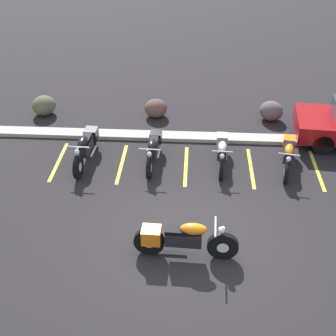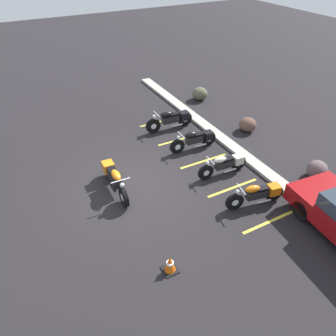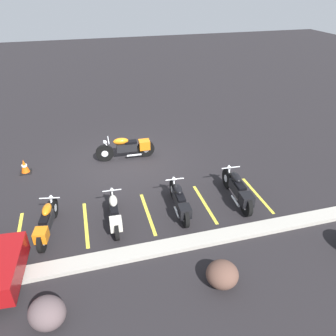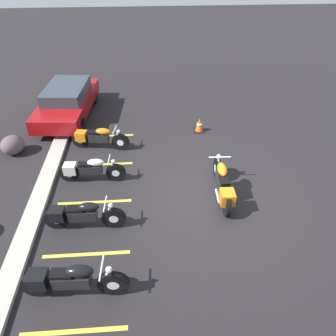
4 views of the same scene
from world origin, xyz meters
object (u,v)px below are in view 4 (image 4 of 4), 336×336
motorcycle_orange_featured (223,184)px  car_red (67,101)px  landscape_rock_2 (13,145)px  traffic_cone (199,125)px  parked_bike_0 (69,280)px  landscape_rock_0 (41,123)px  parked_bike_1 (80,215)px  parked_bike_2 (89,170)px  parked_bike_3 (97,138)px

motorcycle_orange_featured → car_red: size_ratio=0.53×
landscape_rock_2 → traffic_cone: landscape_rock_2 is taller
parked_bike_0 → landscape_rock_2: bearing=119.8°
landscape_rock_0 → car_red: bearing=-37.6°
parked_bike_1 → parked_bike_2: size_ratio=1.04×
parked_bike_1 → landscape_rock_0: bearing=115.9°
parked_bike_0 → car_red: bearing=102.7°
traffic_cone → parked_bike_2: bearing=126.6°
parked_bike_2 → landscape_rock_2: size_ratio=2.51×
parked_bike_0 → traffic_cone: parked_bike_0 is taller
parked_bike_0 → traffic_cone: (6.81, -3.77, -0.22)m
parked_bike_1 → car_red: bearing=104.9°
parked_bike_2 → landscape_rock_0: (3.38, 2.27, -0.12)m
car_red → parked_bike_3: bearing=33.5°
parked_bike_0 → parked_bike_3: parked_bike_0 is taller
motorcycle_orange_featured → parked_bike_0: (-2.90, 3.84, -0.01)m
parked_bike_3 → car_red: car_red is taller
car_red → parked_bike_0: bearing=14.6°
motorcycle_orange_featured → parked_bike_3: 4.85m
car_red → landscape_rock_2: bearing=-22.8°
parked_bike_1 → landscape_rock_0: (5.37, 2.30, -0.14)m
parked_bike_0 → landscape_rock_0: bearing=110.7°
motorcycle_orange_featured → traffic_cone: 3.92m
car_red → traffic_cone: (-1.68, -5.23, -0.43)m
motorcycle_orange_featured → parked_bike_0: motorcycle_orange_featured is taller
parked_bike_2 → landscape_rock_2: bearing=150.9°
parked_bike_2 → car_red: size_ratio=0.46×
parked_bike_1 → parked_bike_3: 3.88m
parked_bike_0 → parked_bike_3: (5.84, 0.01, -0.04)m
landscape_rock_0 → parked_bike_0: bearing=-162.2°
parked_bike_2 → parked_bike_3: parked_bike_3 is taller
motorcycle_orange_featured → parked_bike_2: 4.06m
traffic_cone → car_red: bearing=72.2°
parked_bike_3 → traffic_cone: (0.97, -3.78, -0.18)m
landscape_rock_0 → landscape_rock_2: (-1.61, 0.56, 0.03)m
parked_bike_1 → parked_bike_3: parked_bike_1 is taller
parked_bike_1 → parked_bike_3: size_ratio=1.03×
motorcycle_orange_featured → parked_bike_0: 4.81m
parked_bike_1 → traffic_cone: size_ratio=3.92×
motorcycle_orange_featured → parked_bike_2: size_ratio=1.15×
parked_bike_1 → traffic_cone: bearing=54.4°
motorcycle_orange_featured → car_red: bearing=45.4°
traffic_cone → parked_bike_1: bearing=141.8°
parked_bike_3 → car_red: bearing=129.4°
motorcycle_orange_featured → parked_bike_2: bearing=76.8°
parked_bike_1 → car_red: (6.52, 1.42, 0.24)m
car_red → landscape_rock_2: (-2.76, 1.44, -0.35)m
parked_bike_0 → landscape_rock_0: 7.71m
parked_bike_1 → landscape_rock_0: size_ratio=2.32×
parked_bike_0 → parked_bike_1: (1.97, 0.05, -0.03)m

